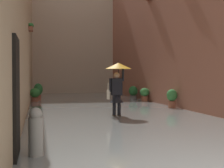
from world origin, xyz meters
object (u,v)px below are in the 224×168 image
Objects in this scene: mooring_bollard at (36,133)px; person_wading at (117,79)px; potted_plant_mid_left at (133,92)px; potted_plant_far_left at (172,98)px; potted_plant_mid_right at (38,91)px; potted_plant_near_left at (145,94)px; potted_plant_far_right at (35,95)px.

person_wading is at bearing -118.51° from mooring_bollard.
potted_plant_far_left is at bearing 91.13° from potted_plant_mid_left.
potted_plant_mid_right reaches higher than potted_plant_near_left.
mooring_bollard is at bearing 66.00° from potted_plant_mid_left.
potted_plant_near_left is at bearing 92.84° from potted_plant_mid_left.
potted_plant_mid_left is (-5.68, 0.10, -0.15)m from potted_plant_mid_right.
potted_plant_mid_left is 1.87m from potted_plant_near_left.
potted_plant_mid_right reaches higher than potted_plant_far_left.
mooring_bollard reaches higher than potted_plant_far_left.
person_wading reaches higher than potted_plant_mid_left.
mooring_bollard is (5.75, 12.91, 0.02)m from potted_plant_mid_left.
potted_plant_near_left is (-0.09, 1.87, 0.00)m from potted_plant_mid_left.
person_wading reaches higher than potted_plant_near_left.
potted_plant_near_left is (-5.95, 1.07, 0.00)m from potted_plant_far_right.
mooring_bollard is (5.84, 11.04, 0.01)m from potted_plant_near_left.
potted_plant_mid_right is 1.11× the size of mooring_bollard.
person_wading reaches higher than potted_plant_far_left.
potted_plant_far_left is at bearing 141.46° from potted_plant_far_right.
potted_plant_near_left is 12.49m from mooring_bollard.
potted_plant_mid_right is (5.79, -5.65, 0.08)m from potted_plant_far_left.
mooring_bollard is at bearing 89.70° from potted_plant_mid_right.
mooring_bollard reaches higher than potted_plant_near_left.
potted_plant_far_left is 1.12× the size of potted_plant_near_left.
potted_plant_near_left is at bearing -89.74° from potted_plant_far_left.
potted_plant_mid_left is at bearing 179.02° from potted_plant_mid_right.
potted_plant_mid_left is 0.90× the size of mooring_bollard.
person_wading reaches higher than potted_plant_far_right.
potted_plant_mid_left reaches higher than potted_plant_near_left.
mooring_bollard is (0.07, 13.01, -0.13)m from potted_plant_mid_right.
potted_plant_far_left is 9.40m from mooring_bollard.
potted_plant_mid_left is at bearing -88.87° from potted_plant_far_left.
potted_plant_mid_right is (-0.18, -0.90, 0.15)m from potted_plant_far_right.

